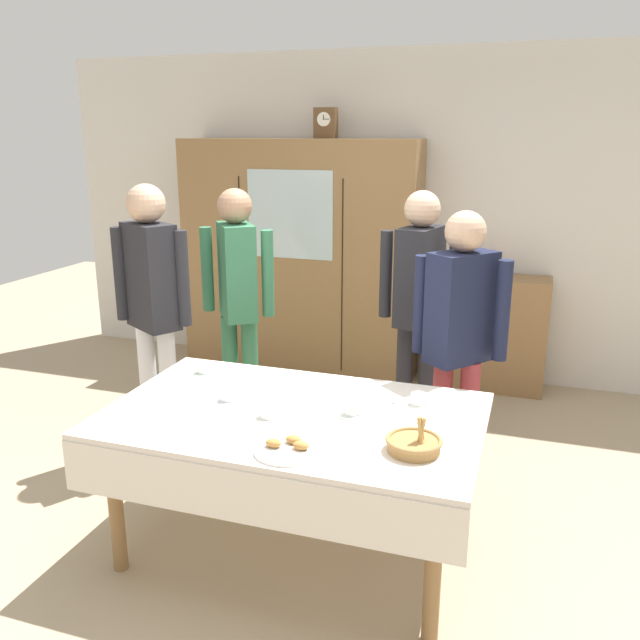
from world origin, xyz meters
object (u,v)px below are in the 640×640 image
object	(u,v)px
tea_cup_mid_right	(419,400)
wall_cabinet	(300,258)
spoon_front_edge	(389,402)
spoon_center	(418,423)
bookshelf_low	(489,332)
tea_cup_near_left	(204,369)
bread_basket	(414,444)
person_beside_shelf	(152,294)
person_behind_table_right	(238,289)
tea_cup_mid_left	(229,396)
mantel_clock	(326,123)
tea_cup_back_edge	(268,413)
book_stack	(493,271)
dining_table	(291,433)
tea_cup_far_left	(352,410)
person_behind_table_left	(419,294)
pastry_plate	(287,448)
person_near_right_end	(460,328)

from	to	relation	value
tea_cup_mid_right	wall_cabinet	bearing A→B (deg)	122.41
spoon_front_edge	spoon_center	size ratio (longest dim) A/B	1.00
wall_cabinet	bookshelf_low	bearing A→B (deg)	1.78
tea_cup_near_left	bread_basket	bearing A→B (deg)	-23.35
wall_cabinet	person_beside_shelf	xyz separation A→B (m)	(-0.30, -1.84, 0.08)
person_behind_table_right	person_beside_shelf	size ratio (longest dim) A/B	0.97
wall_cabinet	tea_cup_mid_right	world-z (taller)	wall_cabinet
tea_cup_mid_left	spoon_center	distance (m)	0.94
tea_cup_near_left	person_behind_table_right	world-z (taller)	person_behind_table_right
spoon_front_edge	mantel_clock	bearing A→B (deg)	115.04
wall_cabinet	tea_cup_mid_right	xyz separation A→B (m)	(1.45, -2.29, -0.22)
tea_cup_back_edge	spoon_front_edge	bearing A→B (deg)	36.77
spoon_front_edge	book_stack	bearing A→B (deg)	82.30
spoon_front_edge	wall_cabinet	bearing A→B (deg)	119.61
bread_basket	spoon_center	xyz separation A→B (m)	(-0.03, 0.27, -0.03)
spoon_center	person_behind_table_right	world-z (taller)	person_behind_table_right
dining_table	person_behind_table_right	distance (m)	1.51
tea_cup_back_edge	tea_cup_far_left	xyz separation A→B (m)	(0.36, 0.16, 0.00)
spoon_center	dining_table	bearing A→B (deg)	-171.12
spoon_front_edge	person_behind_table_left	xyz separation A→B (m)	(-0.07, 1.14, 0.28)
pastry_plate	book_stack	bearing A→B (deg)	78.51
pastry_plate	person_near_right_end	size ratio (longest dim) A/B	0.17
bookshelf_low	tea_cup_mid_left	world-z (taller)	bookshelf_low
spoon_center	person_behind_table_left	size ratio (longest dim) A/B	0.07
tea_cup_far_left	person_near_right_end	bearing A→B (deg)	62.73
tea_cup_mid_left	spoon_front_edge	distance (m)	0.79
book_stack	person_near_right_end	world-z (taller)	person_near_right_end
mantel_clock	person_behind_table_left	world-z (taller)	mantel_clock
tea_cup_mid_right	person_beside_shelf	bearing A→B (deg)	165.62
person_behind_table_left	dining_table	bearing A→B (deg)	-103.28
tea_cup_far_left	person_behind_table_right	bearing A→B (deg)	134.81
bookshelf_low	spoon_center	bearing A→B (deg)	-92.98
person_behind_table_left	bread_basket	bearing A→B (deg)	-80.16
pastry_plate	spoon_center	size ratio (longest dim) A/B	2.35
bread_basket	person_beside_shelf	world-z (taller)	person_beside_shelf
dining_table	mantel_clock	xyz separation A→B (m)	(-0.67, 2.59, 1.45)
bookshelf_low	person_near_right_end	bearing A→B (deg)	-91.68
book_stack	tea_cup_far_left	world-z (taller)	book_stack
bookshelf_low	book_stack	world-z (taller)	book_stack
dining_table	bookshelf_low	distance (m)	2.75
dining_table	book_stack	size ratio (longest dim) A/B	8.60
bread_basket	person_behind_table_left	xyz separation A→B (m)	(-0.28, 1.62, 0.25)
tea_cup_back_edge	spoon_center	xyz separation A→B (m)	(0.68, 0.17, -0.02)
dining_table	bread_basket	world-z (taller)	bread_basket
pastry_plate	person_near_right_end	bearing A→B (deg)	65.20
tea_cup_back_edge	person_behind_table_left	world-z (taller)	person_behind_table_left
bookshelf_low	person_beside_shelf	distance (m)	2.76
tea_cup_back_edge	tea_cup_mid_left	world-z (taller)	same
tea_cup_far_left	pastry_plate	world-z (taller)	tea_cup_far_left
book_stack	spoon_center	xyz separation A→B (m)	(-0.13, -2.55, -0.22)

